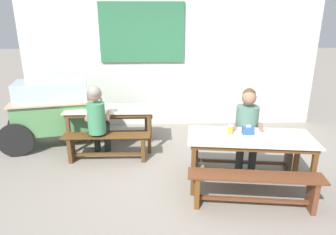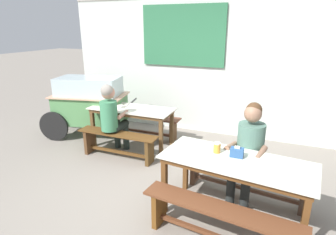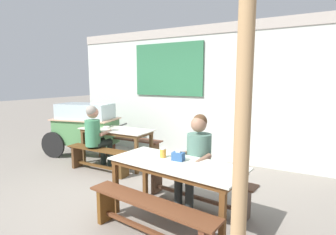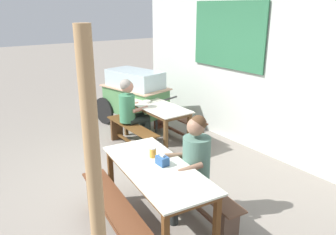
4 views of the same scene
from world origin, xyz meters
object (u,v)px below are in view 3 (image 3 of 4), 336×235
(bench_near_back, at_px, (196,185))
(person_left_back_turned, at_px, (96,133))
(tissue_box, at_px, (178,156))
(food_cart, at_px, (85,125))
(bench_far_front, at_px, (99,157))
(bench_near_front, at_px, (149,214))
(wooden_support_post, at_px, (241,170))
(soup_bowl, at_px, (106,127))
(dining_table_near, at_px, (176,169))
(condiment_jar, at_px, (163,153))
(person_right_near_table, at_px, (196,155))
(dining_table_far, at_px, (116,133))
(bench_far_back, at_px, (132,145))

(bench_near_back, bearing_deg, person_left_back_turned, 169.39)
(bench_near_back, distance_m, tissue_box, 0.67)
(bench_near_back, bearing_deg, food_cart, 162.08)
(bench_far_front, bearing_deg, food_cart, 147.02)
(bench_far_front, height_order, bench_near_front, same)
(wooden_support_post, bearing_deg, soup_bowl, 143.45)
(dining_table_near, distance_m, bench_near_back, 0.64)
(food_cart, xyz_separation_m, wooden_support_post, (4.21, -2.72, 0.48))
(bench_near_back, xyz_separation_m, bench_near_front, (-0.12, -1.02, 0.01))
(bench_far_front, bearing_deg, condiment_jar, -22.04)
(bench_near_front, distance_m, person_right_near_table, 1.06)
(dining_table_near, relative_size, bench_far_front, 1.22)
(bench_far_front, xyz_separation_m, condiment_jar, (1.84, -0.75, 0.53))
(bench_near_back, height_order, condiment_jar, condiment_jar)
(person_right_near_table, bearing_deg, bench_near_back, 105.76)
(person_right_near_table, distance_m, tissue_box, 0.38)
(bench_near_front, xyz_separation_m, soup_bowl, (-2.24, 1.83, 0.47))
(dining_table_far, height_order, person_left_back_turned, person_left_back_turned)
(dining_table_far, relative_size, person_right_near_table, 1.19)
(person_left_back_turned, bearing_deg, bench_far_back, 81.56)
(dining_table_near, relative_size, wooden_support_post, 0.73)
(condiment_jar, bearing_deg, dining_table_near, -24.31)
(dining_table_near, distance_m, bench_near_front, 0.63)
(bench_near_back, height_order, tissue_box, tissue_box)
(dining_table_far, distance_m, bench_far_front, 0.64)
(wooden_support_post, bearing_deg, dining_table_near, 132.10)
(bench_far_back, xyz_separation_m, bench_near_front, (2.03, -2.40, 0.00))
(food_cart, xyz_separation_m, tissue_box, (3.15, -1.47, 0.09))
(bench_near_back, xyz_separation_m, wooden_support_post, (0.99, -1.67, 0.90))
(bench_far_back, height_order, person_left_back_turned, person_left_back_turned)
(person_left_back_turned, distance_m, tissue_box, 2.38)
(dining_table_near, bearing_deg, person_right_near_table, 79.79)
(dining_table_near, bearing_deg, food_cart, 153.83)
(person_left_back_turned, bearing_deg, bench_far_front, -30.35)
(tissue_box, xyz_separation_m, soup_bowl, (-2.29, 1.24, -0.03))
(condiment_jar, bearing_deg, bench_near_front, -73.45)
(bench_near_back, bearing_deg, condiment_jar, -127.67)
(bench_far_front, bearing_deg, person_right_near_table, -10.73)
(bench_near_front, distance_m, condiment_jar, 0.82)
(person_right_near_table, bearing_deg, bench_near_front, -98.44)
(bench_far_back, distance_m, soup_bowl, 0.76)
(bench_near_front, distance_m, wooden_support_post, 1.57)
(tissue_box, xyz_separation_m, condiment_jar, (-0.23, 0.02, 0.01))
(dining_table_near, xyz_separation_m, bench_far_back, (-2.09, 1.89, -0.37))
(bench_near_front, height_order, tissue_box, tissue_box)
(person_left_back_turned, height_order, tissue_box, person_left_back_turned)
(food_cart, distance_m, person_left_back_turned, 1.11)
(person_left_back_turned, relative_size, tissue_box, 8.68)
(dining_table_near, distance_m, tissue_box, 0.16)
(person_left_back_turned, bearing_deg, tissue_box, -21.05)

